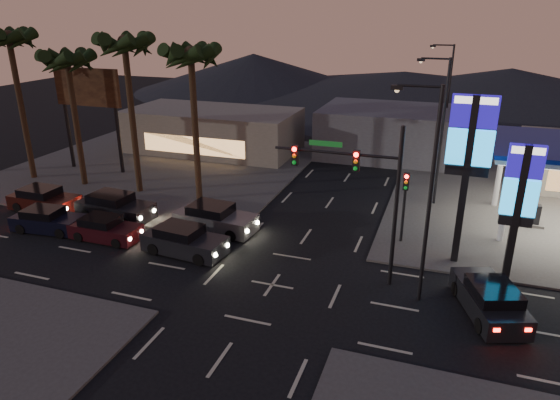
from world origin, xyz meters
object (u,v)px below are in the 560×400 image
at_px(car_lane_a_front, 184,241).
at_px(suv_station, 490,300).
at_px(car_lane_b_rear, 44,200).
at_px(pylon_sign_short, 520,192).
at_px(pylon_sign_tall, 470,148).
at_px(car_lane_b_mid, 115,207).
at_px(car_lane_a_mid, 105,229).
at_px(car_lane_a_rear, 47,220).
at_px(car_lane_b_front, 215,219).
at_px(traffic_signal_mast, 360,181).

height_order(car_lane_a_front, suv_station, car_lane_a_front).
xyz_separation_m(car_lane_a_front, car_lane_b_rear, (-12.19, 2.58, 0.00)).
distance_m(pylon_sign_short, suv_station, 5.48).
bearing_deg(car_lane_a_front, pylon_sign_tall, 14.74).
xyz_separation_m(pylon_sign_tall, car_lane_b_mid, (-21.08, -0.86, -5.62)).
xyz_separation_m(car_lane_a_mid, car_lane_b_mid, (-1.37, 2.86, 0.13)).
bearing_deg(pylon_sign_tall, suv_station, -72.00).
relative_size(car_lane_a_rear, car_lane_b_rear, 0.93).
bearing_deg(car_lane_b_rear, pylon_sign_short, 0.39).
relative_size(car_lane_b_front, car_lane_b_rear, 1.08).
bearing_deg(pylon_sign_tall, car_lane_b_rear, -177.42).
xyz_separation_m(car_lane_b_front, car_lane_b_mid, (-7.01, -0.40, 0.00)).
height_order(car_lane_a_rear, car_lane_b_front, car_lane_b_front).
xyz_separation_m(pylon_sign_tall, car_lane_a_rear, (-23.85, -3.82, -5.73)).
bearing_deg(car_lane_a_rear, car_lane_a_mid, 1.42).
xyz_separation_m(car_lane_a_rear, car_lane_b_rear, (-2.70, 2.63, 0.07)).
relative_size(pylon_sign_short, car_lane_a_mid, 1.62).
bearing_deg(pylon_sign_tall, car_lane_b_mid, -177.68).
height_order(pylon_sign_tall, traffic_signal_mast, pylon_sign_tall).
bearing_deg(car_lane_b_rear, pylon_sign_tall, 2.58).
xyz_separation_m(pylon_sign_short, traffic_signal_mast, (-7.24, -2.51, 0.57)).
relative_size(traffic_signal_mast, car_lane_b_front, 1.52).
height_order(car_lane_b_front, car_lane_b_rear, car_lane_b_front).
bearing_deg(car_lane_b_mid, traffic_signal_mast, -9.23).
relative_size(pylon_sign_tall, car_lane_a_mid, 2.08).
bearing_deg(car_lane_a_rear, car_lane_b_mid, 46.97).
xyz_separation_m(traffic_signal_mast, car_lane_b_mid, (-16.34, 2.66, -4.45)).
bearing_deg(traffic_signal_mast, suv_station, -10.70).
bearing_deg(suv_station, car_lane_a_mid, 177.37).
bearing_deg(pylon_sign_tall, pylon_sign_short, -21.80).
relative_size(car_lane_a_front, suv_station, 0.98).
distance_m(car_lane_a_rear, car_lane_b_rear, 3.77).
height_order(car_lane_a_front, car_lane_b_rear, car_lane_b_rear).
xyz_separation_m(pylon_sign_short, car_lane_a_front, (-16.87, -2.78, -3.92)).
relative_size(traffic_signal_mast, car_lane_a_front, 1.61).
height_order(car_lane_a_mid, car_lane_b_mid, car_lane_b_mid).
xyz_separation_m(pylon_sign_tall, car_lane_a_mid, (-19.71, -3.72, -5.74)).
height_order(traffic_signal_mast, car_lane_a_front, traffic_signal_mast).
bearing_deg(car_lane_b_mid, pylon_sign_tall, 2.32).
height_order(car_lane_a_rear, suv_station, suv_station).
height_order(traffic_signal_mast, car_lane_b_front, traffic_signal_mast).
xyz_separation_m(pylon_sign_tall, car_lane_b_front, (-14.08, -0.45, -5.62)).
bearing_deg(car_lane_a_front, car_lane_b_rear, 168.03).
bearing_deg(car_lane_a_mid, car_lane_b_rear, 159.76).
bearing_deg(suv_station, car_lane_b_front, 164.78).
xyz_separation_m(car_lane_b_rear, suv_station, (28.08, -3.50, -0.00)).
distance_m(car_lane_a_mid, suv_station, 21.26).
bearing_deg(car_lane_a_rear, pylon_sign_tall, 9.11).
bearing_deg(car_lane_b_front, car_lane_a_front, -95.03).
distance_m(car_lane_a_front, car_lane_a_rear, 9.48).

